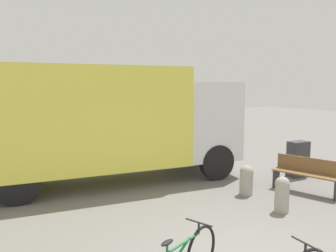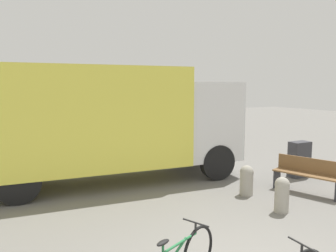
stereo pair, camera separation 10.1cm
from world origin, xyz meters
name	(u,v)px [view 2 (the right image)]	position (x,y,z in m)	size (l,w,h in m)	color
delivery_truck	(108,119)	(-0.40, 5.71, 1.83)	(7.79, 2.84, 3.28)	#EAE04C
park_bench	(307,174)	(3.92, 2.44, 0.51)	(0.94, 1.69, 0.90)	brown
bollard_near_bench	(282,193)	(2.33, 1.75, 0.43)	(0.32, 0.32, 0.79)	#9E998C
bollard_far_bench	(247,179)	(2.40, 3.00, 0.41)	(0.35, 0.35, 0.77)	#9E998C
utility_box	(299,159)	(4.95, 3.61, 0.54)	(0.63, 0.36, 1.09)	#38383D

